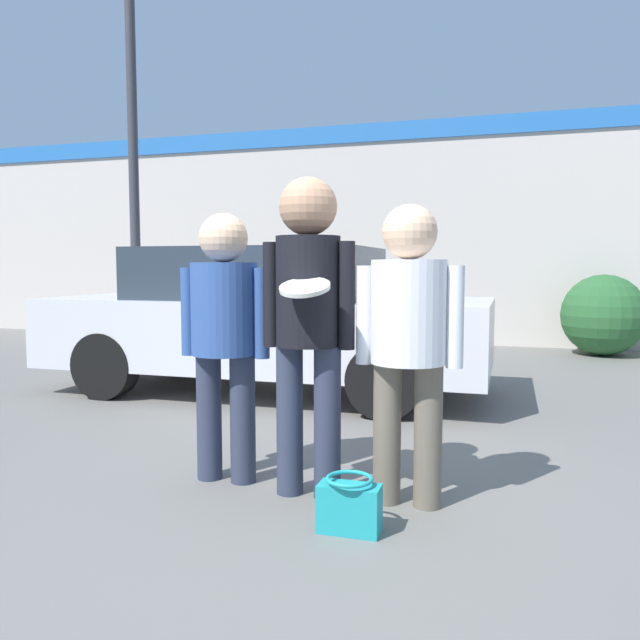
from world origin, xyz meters
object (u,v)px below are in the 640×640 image
(parked_car_near, at_px, (266,319))
(handbag, at_px, (349,506))
(person_left, at_px, (225,323))
(person_right, at_px, (409,328))
(shrub, at_px, (603,315))
(street_lamp, at_px, (145,64))
(person_middle_with_frisbee, at_px, (308,307))

(parked_car_near, height_order, handbag, parked_car_near)
(person_left, distance_m, person_right, 1.10)
(person_left, xyz_separation_m, handbag, (0.89, -0.50, -0.81))
(person_left, xyz_separation_m, shrub, (2.90, 6.42, -0.36))
(person_left, bearing_deg, parked_car_near, 106.76)
(handbag, bearing_deg, person_right, 64.50)
(person_left, height_order, parked_car_near, person_left)
(person_left, bearing_deg, shrub, 65.69)
(person_right, bearing_deg, parked_car_near, 125.20)
(shrub, bearing_deg, street_lamp, -151.27)
(shrub, relative_size, handbag, 3.91)
(street_lamp, distance_m, handbag, 6.34)
(street_lamp, bearing_deg, person_left, -52.12)
(person_middle_with_frisbee, bearing_deg, parked_car_near, 116.32)
(handbag, bearing_deg, street_lamp, 132.17)
(person_left, relative_size, person_right, 0.99)
(person_middle_with_frisbee, bearing_deg, person_right, 2.89)
(handbag, bearing_deg, person_middle_with_frisbee, 129.74)
(street_lamp, bearing_deg, parked_car_near, -23.11)
(person_middle_with_frisbee, xyz_separation_m, street_lamp, (-3.18, 3.48, 2.63))
(shrub, distance_m, handbag, 7.23)
(person_left, bearing_deg, person_right, -3.54)
(person_middle_with_frisbee, relative_size, shrub, 1.50)
(person_left, relative_size, handbag, 5.29)
(street_lamp, relative_size, handbag, 20.25)
(person_middle_with_frisbee, distance_m, street_lamp, 5.40)
(person_left, bearing_deg, street_lamp, 127.88)
(shrub, bearing_deg, handbag, -106.19)
(person_middle_with_frisbee, relative_size, handbag, 5.87)
(person_right, xyz_separation_m, parked_car_near, (-1.88, 2.66, -0.21))
(person_left, height_order, shrub, person_left)
(person_left, bearing_deg, handbag, -29.56)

